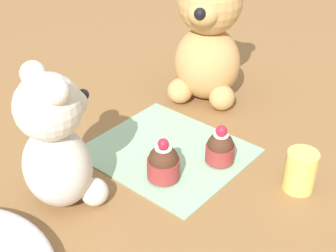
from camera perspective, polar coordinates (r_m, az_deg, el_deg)
name	(u,v)px	position (r m, az deg, el deg)	size (l,w,h in m)	color
ground_plane	(168,152)	(0.84, 0.00, -3.24)	(4.00, 4.00, 0.00)	olive
knitted_placemat	(168,151)	(0.83, 0.00, -3.07)	(0.26, 0.23, 0.01)	#8EBC99
teddy_bear_cream	(56,144)	(0.70, -13.48, -2.09)	(0.13, 0.12, 0.22)	silver
teddy_bear_tan	(208,38)	(0.95, 4.88, 10.70)	(0.17, 0.16, 0.28)	tan
cupcake_near_cream_bear	(163,163)	(0.76, -0.57, -4.53)	(0.05, 0.05, 0.07)	#993333
cupcake_near_tan_bear	(220,148)	(0.80, 6.38, -2.67)	(0.05, 0.05, 0.07)	#993333
juice_glass	(300,171)	(0.77, 15.84, -5.29)	(0.05, 0.05, 0.07)	#EADB66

